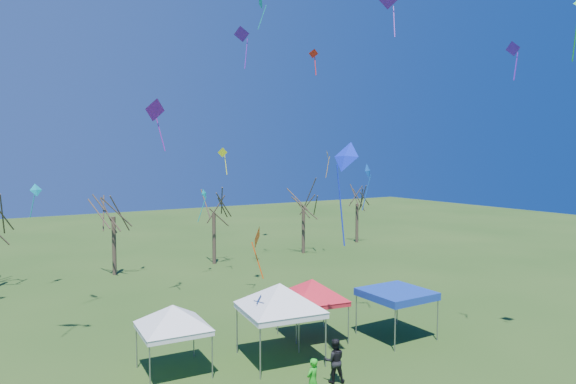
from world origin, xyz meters
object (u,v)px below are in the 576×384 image
Objects in this scene: tree_4 at (303,191)px; tent_white_mid at (280,288)px; tent_blue at (397,294)px; person_dark at (334,360)px; tree_3 at (214,194)px; tent_red at (312,283)px; person_green at (313,380)px; tree_5 at (357,190)px; tent_white_west at (173,309)px; tree_2 at (113,196)px.

tent_white_mid is at bearing -126.04° from tree_4.
tent_blue reaches higher than person_dark.
tree_3 reaches higher than tent_red.
person_green is (-7.04, -25.26, -5.23)m from tree_3.
person_dark is (-14.62, -24.29, -5.13)m from tree_4.
tree_5 is 29.45m from tent_blue.
tree_3 is 1.00× the size of tree_4.
person_green is (-16.36, -25.22, -5.21)m from tree_4.
tent_blue is 1.71× the size of person_dark.
tree_4 is 2.49× the size of tent_blue.
tree_4 is at bearing -166.15° from tree_5.
tent_white_mid is at bearing 174.73° from tent_blue.
tree_5 is 37.14m from person_green.
tent_white_west reaches higher than tent_blue.
tent_white_mid is 1.48× the size of tent_blue.
tree_4 is 1.94× the size of tent_red.
tent_white_west is 7.45m from tent_red.
tree_5 is (8.37, 2.06, -0.33)m from tree_4.
tree_5 is at bearing 3.70° from tree_2.
tree_2 is 8.41m from tree_3.
tent_white_west is at bearing -12.92° from person_dark.
person_green is (-7.71, -3.50, -1.42)m from tent_blue.
person_dark is at bearing -121.05° from tree_4.
tree_2 is 2.59× the size of tent_blue.
tree_5 is at bearing -150.53° from person_green.
tent_white_west is at bearing -73.99° from person_green.
tree_2 is 17.73m from tree_4.
tree_3 reaches higher than tent_white_mid.
tree_2 is 4.80× the size of person_green.
person_dark is at bearing -114.04° from tent_red.
tree_5 is 33.24m from tent_white_mid.
person_dark is at bearing -170.32° from person_green.
tent_red is (2.79, 1.43, -0.43)m from tent_white_mid.
tree_4 is 30.51m from person_green.
person_dark is 1.98m from person_green.
tent_blue is (-8.66, -21.72, -3.79)m from tree_4.
tent_red reaches higher than person_dark.
tent_blue reaches higher than person_green.
tree_3 reaches higher than tree_4.
tree_4 reaches higher than tent_white_west.
tent_red is 4.46m from tent_blue.
tree_3 is 22.10m from tent_blue.
tree_5 is at bearing 44.32° from tent_white_mid.
tent_red is at bearing -87.69° from person_dark.
tent_red is (-12.56, -19.67, -3.13)m from tree_4.
person_green is at bearing -124.45° from tent_red.
tree_4 is 1.06× the size of tree_5.
tent_red is 5.44m from person_dark.
tree_4 reaches higher than tree_5.
tree_2 is 2.07× the size of tent_white_west.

